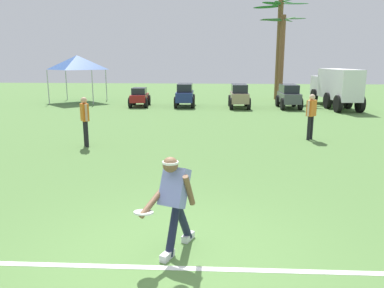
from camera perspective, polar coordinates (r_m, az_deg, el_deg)
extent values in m
plane|color=#547D3E|center=(5.40, -2.77, -16.95)|extent=(80.00, 80.00, 0.00)
cube|color=white|center=(5.18, -3.14, -18.33)|extent=(26.31, 0.76, 0.01)
cylinder|color=#191E38|center=(5.34, -2.94, -12.95)|extent=(0.24, 0.37, 0.72)
cube|color=silver|center=(5.36, -3.79, -16.59)|extent=(0.19, 0.28, 0.10)
cylinder|color=#191E38|center=(5.59, -1.34, -11.74)|extent=(0.28, 0.45, 0.69)
cube|color=silver|center=(5.84, -0.61, -13.97)|extent=(0.19, 0.28, 0.10)
cube|color=#7A84C6|center=(5.16, -2.70, -6.58)|extent=(0.46, 0.49, 0.58)
sphere|color=brown|center=(4.97, -3.32, -3.17)|extent=(0.27, 0.27, 0.21)
cylinder|color=white|center=(4.96, -3.33, -2.83)|extent=(0.28, 0.28, 0.03)
cylinder|color=brown|center=(5.07, -6.05, -8.78)|extent=(0.29, 0.56, 0.27)
cylinder|color=brown|center=(5.12, -0.46, -7.07)|extent=(0.18, 0.29, 0.49)
cylinder|color=white|center=(4.97, -7.39, -10.31)|extent=(0.29, 0.29, 0.06)
cylinder|color=black|center=(13.36, 17.37, 2.31)|extent=(0.16, 0.16, 0.82)
cylinder|color=black|center=(13.51, 17.74, 2.40)|extent=(0.16, 0.16, 0.82)
cube|color=orange|center=(13.34, 17.75, 5.23)|extent=(0.38, 0.39, 0.54)
cylinder|color=beige|center=(13.16, 17.31, 5.21)|extent=(0.10, 0.10, 0.52)
cylinder|color=beige|center=(13.52, 18.18, 5.34)|extent=(0.10, 0.10, 0.52)
sphere|color=beige|center=(13.30, 17.85, 6.81)|extent=(0.28, 0.28, 0.20)
cylinder|color=black|center=(12.17, -15.76, 1.46)|extent=(0.15, 0.15, 0.82)
cylinder|color=black|center=(12.35, -15.96, 1.60)|extent=(0.15, 0.15, 0.82)
cube|color=orange|center=(12.15, -16.05, 4.67)|extent=(0.35, 0.39, 0.54)
cylinder|color=tan|center=(11.95, -15.83, 4.61)|extent=(0.10, 0.10, 0.52)
cylinder|color=tan|center=(12.36, -16.28, 4.83)|extent=(0.10, 0.10, 0.52)
sphere|color=tan|center=(12.11, -16.16, 6.41)|extent=(0.28, 0.28, 0.20)
cube|color=maroon|center=(22.60, -7.98, 7.01)|extent=(1.08, 2.27, 0.42)
cube|color=#1E232B|center=(22.47, -8.04, 8.00)|extent=(0.88, 1.16, 0.38)
cylinder|color=black|center=(23.44, -8.82, 6.67)|extent=(0.23, 0.61, 0.60)
cylinder|color=black|center=(23.33, -6.62, 6.70)|extent=(0.23, 0.61, 0.60)
cylinder|color=black|center=(21.93, -9.39, 6.24)|extent=(0.23, 0.61, 0.60)
cylinder|color=black|center=(21.81, -7.04, 6.28)|extent=(0.23, 0.61, 0.60)
cube|color=navy|center=(22.22, -1.10, 7.28)|extent=(1.07, 2.44, 0.55)
cube|color=#1E232B|center=(22.33, -1.08, 8.61)|extent=(0.92, 1.84, 0.46)
cylinder|color=black|center=(23.10, -2.19, 6.79)|extent=(0.21, 0.67, 0.66)
cylinder|color=black|center=(23.06, 0.21, 6.79)|extent=(0.21, 0.67, 0.66)
cylinder|color=black|center=(21.44, -2.49, 6.34)|extent=(0.21, 0.67, 0.66)
cylinder|color=black|center=(21.40, 0.09, 6.34)|extent=(0.21, 0.67, 0.66)
cube|color=#998466|center=(21.79, 7.19, 7.08)|extent=(1.01, 2.42, 0.55)
cube|color=#1E232B|center=(21.90, 7.20, 8.43)|extent=(0.88, 1.82, 0.46)
cylinder|color=black|center=(22.62, 5.80, 6.61)|extent=(0.19, 0.66, 0.66)
cylinder|color=black|center=(22.69, 8.24, 6.57)|extent=(0.19, 0.66, 0.66)
cylinder|color=black|center=(20.96, 6.02, 6.14)|extent=(0.19, 0.66, 0.66)
cylinder|color=black|center=(21.03, 8.64, 6.09)|extent=(0.19, 0.66, 0.66)
cube|color=#474C51|center=(22.13, 14.54, 6.86)|extent=(1.00, 2.42, 0.55)
cube|color=#1E232B|center=(22.24, 14.54, 8.20)|extent=(0.88, 1.81, 0.46)
cylinder|color=black|center=(22.89, 12.92, 6.43)|extent=(0.19, 0.66, 0.66)
cylinder|color=black|center=(23.07, 15.28, 6.35)|extent=(0.19, 0.66, 0.66)
cylinder|color=black|center=(21.25, 13.65, 5.94)|extent=(0.19, 0.66, 0.66)
cylinder|color=black|center=(21.44, 16.19, 5.86)|extent=(0.19, 0.66, 0.66)
cube|color=silver|center=(25.59, 19.23, 8.46)|extent=(1.13, 1.75, 1.15)
cube|color=white|center=(22.79, 21.52, 8.49)|extent=(1.36, 4.25, 1.65)
cylinder|color=black|center=(25.15, 18.10, 6.93)|extent=(0.28, 0.91, 0.90)
cylinder|color=black|center=(25.50, 20.59, 6.82)|extent=(0.28, 0.91, 0.90)
cylinder|color=black|center=(22.67, 19.96, 6.25)|extent=(0.28, 0.91, 0.90)
cylinder|color=black|center=(23.06, 22.68, 6.12)|extent=(0.28, 0.91, 0.90)
cylinder|color=black|center=(21.12, 21.35, 5.72)|extent=(0.28, 0.91, 0.90)
cylinder|color=black|center=(21.54, 24.24, 5.60)|extent=(0.28, 0.91, 0.90)
cylinder|color=brown|center=(27.02, 13.08, 13.76)|extent=(0.35, 0.35, 6.72)
ellipsoid|color=#24612B|center=(27.47, 15.40, 19.94)|extent=(1.85, 0.36, 0.16)
ellipsoid|color=#24612B|center=(27.83, 14.39, 20.19)|extent=(1.21, 1.14, 0.14)
ellipsoid|color=#24612B|center=(28.04, 12.70, 19.99)|extent=(0.66, 1.69, 0.16)
ellipsoid|color=#24612B|center=(27.50, 11.32, 19.79)|extent=(1.87, 0.98, 0.19)
ellipsoid|color=#24612B|center=(26.75, 12.05, 20.25)|extent=(1.48, 1.08, 0.18)
ellipsoid|color=#24612B|center=(26.54, 12.97, 20.23)|extent=(0.83, 1.48, 0.19)
ellipsoid|color=#24612B|center=(26.67, 14.55, 20.48)|extent=(1.00, 1.51, 0.14)
cylinder|color=brown|center=(26.37, 13.48, 12.55)|extent=(0.34, 0.34, 5.59)
ellipsoid|color=#325F33|center=(26.58, 15.40, 17.96)|extent=(1.46, 0.35, 0.16)
ellipsoid|color=#325F33|center=(27.32, 14.42, 17.78)|extent=(1.07, 1.65, 0.15)
ellipsoid|color=#325F33|center=(26.77, 12.00, 18.07)|extent=(1.59, 0.98, 0.15)
ellipsoid|color=#325F33|center=(25.92, 12.25, 17.99)|extent=(1.61, 1.17, 0.17)
ellipsoid|color=#325F33|center=(25.86, 14.62, 18.02)|extent=(0.75, 1.48, 0.17)
cylinder|color=#B2B5BA|center=(26.59, -12.94, 8.81)|extent=(0.06, 0.06, 2.10)
cylinder|color=#B2B5BA|center=(27.55, -18.60, 8.59)|extent=(0.06, 0.06, 2.10)
cylinder|color=#B2B5BA|center=(23.92, -14.91, 8.31)|extent=(0.06, 0.06, 2.10)
cylinder|color=#B2B5BA|center=(24.98, -21.08, 8.07)|extent=(0.06, 0.06, 2.10)
pyramid|color=#33569E|center=(25.67, -17.10, 11.80)|extent=(2.95, 2.95, 0.90)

